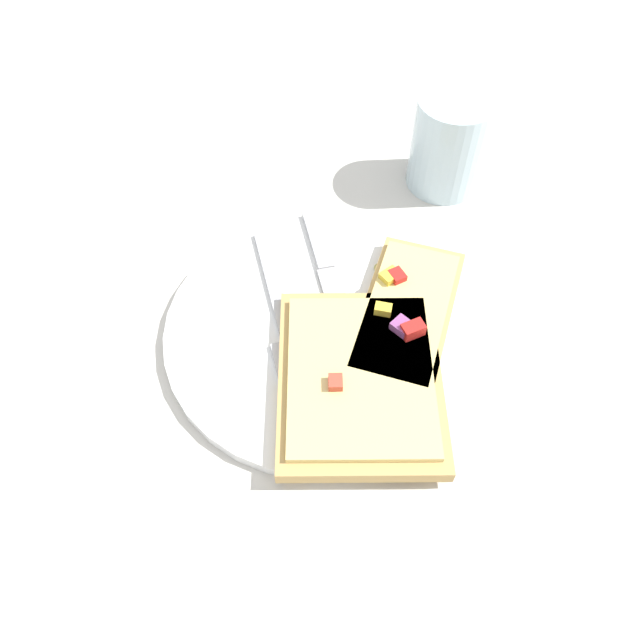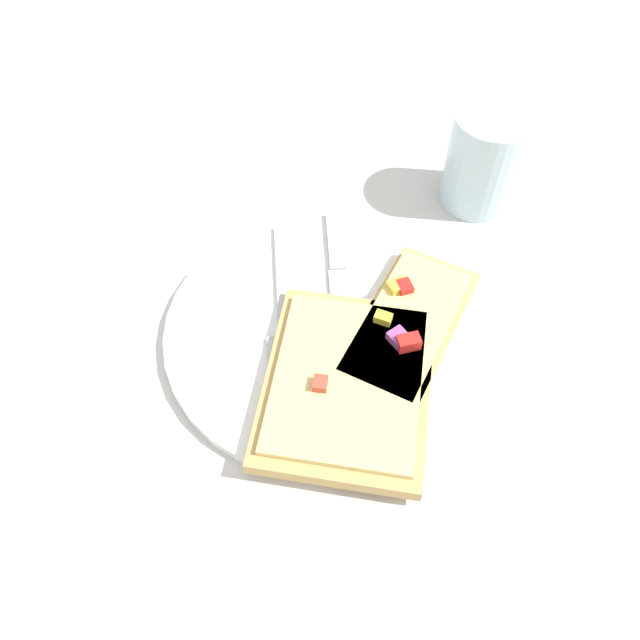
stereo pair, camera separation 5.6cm
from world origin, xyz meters
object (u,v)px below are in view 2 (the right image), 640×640
fork (285,326)px  pizza_slice_main (347,383)px  drinking_glass (485,160)px  pizza_slice_corner (407,327)px  plate (320,330)px  knife (339,278)px

fork → pizza_slice_main: 0.08m
drinking_glass → pizza_slice_corner: bearing=12.3°
plate → fork: size_ratio=1.61×
plate → fork: fork is taller
fork → pizza_slice_main: (0.02, 0.08, 0.01)m
knife → pizza_slice_main: bearing=-0.8°
plate → drinking_glass: drinking_glass is taller
fork → knife: (-0.08, 0.00, 0.00)m
pizza_slice_main → drinking_glass: 0.29m
knife → pizza_slice_corner: size_ratio=0.98×
knife → drinking_glass: 0.20m
pizza_slice_main → pizza_slice_corner: pizza_slice_corner is taller
knife → pizza_slice_corner: 0.09m
fork → pizza_slice_corner: pizza_slice_corner is taller
knife → drinking_glass: size_ratio=1.69×
pizza_slice_main → drinking_glass: drinking_glass is taller
pizza_slice_corner → drinking_glass: 0.21m
fork → drinking_glass: 0.27m
plate → pizza_slice_corner: 0.08m
pizza_slice_corner → drinking_glass: (-0.21, -0.04, 0.03)m
knife → fork: bearing=-44.1°
plate → pizza_slice_corner: pizza_slice_corner is taller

